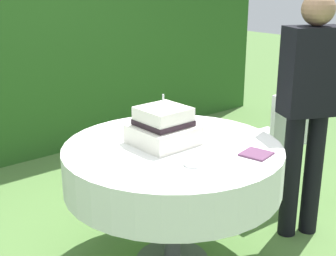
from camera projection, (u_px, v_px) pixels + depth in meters
name	position (u px, v px, depth m)	size (l,w,h in m)	color
foliage_hedge	(2.00, 23.00, 4.25)	(6.15, 0.56, 2.55)	#28561E
cake_table	(173.00, 166.00, 2.68)	(1.26, 1.26, 0.77)	#4C4C51
wedding_cake	(163.00, 127.00, 2.65)	(0.33, 0.34, 0.29)	white
serving_plate_near	(193.00, 164.00, 2.37)	(0.10, 0.10, 0.01)	white
serving_plate_far	(133.00, 124.00, 3.01)	(0.13, 0.13, 0.01)	white
napkin_stack	(256.00, 154.00, 2.51)	(0.15, 0.15, 0.01)	#603856
garden_chair	(278.00, 134.00, 3.54)	(0.42, 0.42, 0.89)	white
standing_person	(309.00, 102.00, 2.93)	(0.41, 0.34, 1.60)	black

